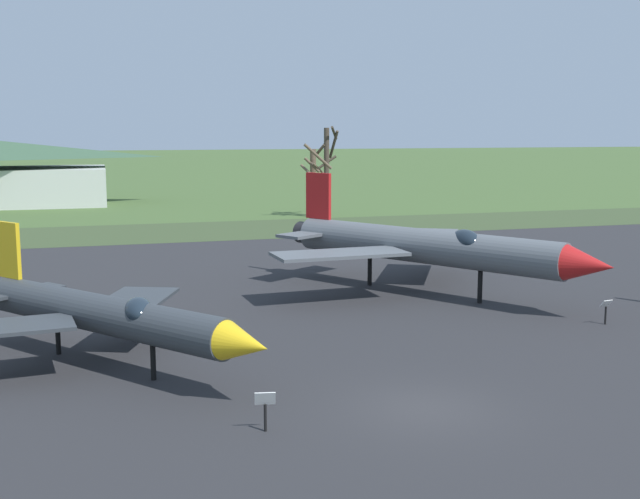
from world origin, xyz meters
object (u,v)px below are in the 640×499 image
object	(u,v)px
jet_fighter_front_left	(427,246)
info_placard_front_left	(606,310)
jet_fighter_rear_left	(107,314)
info_placard_rear_left	(265,407)

from	to	relation	value
jet_fighter_front_left	info_placard_front_left	size ratio (longest dim) A/B	14.71
jet_fighter_front_left	jet_fighter_rear_left	world-z (taller)	jet_fighter_front_left
info_placard_front_left	jet_fighter_front_left	bearing A→B (deg)	121.16
jet_fighter_front_left	info_placard_rear_left	xyz separation A→B (m)	(-11.28, -14.88, -1.71)
jet_fighter_rear_left	info_placard_front_left	bearing A→B (deg)	1.04
jet_fighter_front_left	info_placard_front_left	bearing A→B (deg)	-58.84
jet_fighter_front_left	info_placard_rear_left	size ratio (longest dim) A/B	13.83
jet_fighter_front_left	info_placard_front_left	world-z (taller)	jet_fighter_front_left
info_placard_front_left	jet_fighter_rear_left	size ratio (longest dim) A/B	0.09
jet_fighter_front_left	jet_fighter_rear_left	size ratio (longest dim) A/B	1.35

